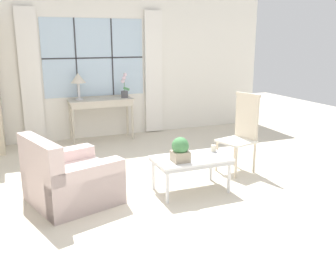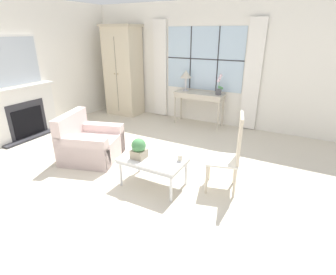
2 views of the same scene
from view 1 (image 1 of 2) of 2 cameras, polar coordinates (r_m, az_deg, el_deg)
ground_plane at (r=4.80m, az=-3.00°, el=-8.19°), size 14.00×14.00×0.00m
wall_back_windowed at (r=7.36m, az=-11.15°, el=10.74°), size 7.20×0.14×2.80m
console_table at (r=7.16m, az=-10.18°, el=5.04°), size 1.19×0.43×0.78m
table_lamp at (r=7.08m, az=-13.53°, el=8.62°), size 0.27×0.27×0.49m
potted_orchid at (r=7.24m, az=-6.66°, el=7.39°), size 0.17×0.13×0.47m
armchair_upholstered at (r=4.55m, az=-14.73°, el=-6.36°), size 1.13×1.14×0.82m
side_chair_wooden at (r=5.46m, az=11.20°, el=1.24°), size 0.54×0.54×1.13m
coffee_table at (r=4.69m, az=3.52°, el=-3.62°), size 0.93×0.57×0.44m
potted_plant_small at (r=4.49m, az=1.88°, el=-1.84°), size 0.21×0.21×0.30m
pillar_candle at (r=4.92m, az=6.94°, el=-1.73°), size 0.09×0.09×0.11m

